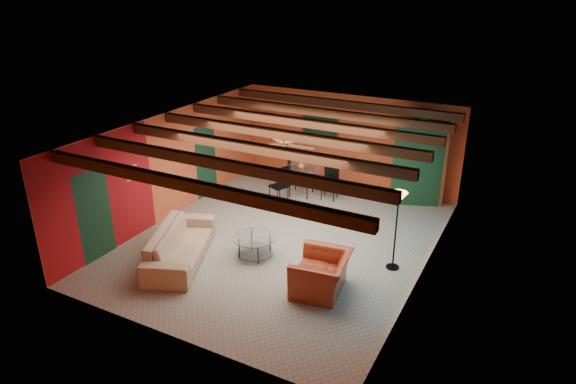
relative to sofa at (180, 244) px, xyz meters
The scene contains 11 objects.
room 3.21m from the sofa, 51.23° to the left, with size 6.52×8.01×2.71m.
sofa is the anchor object (origin of this frame).
armchair 3.24m from the sofa, ahead, with size 1.18×1.03×0.77m, color maroon.
coffee_table 1.62m from the sofa, 32.17° to the left, with size 0.98×0.98×0.50m, color silver, non-canonical shape.
dining_table 4.54m from the sofa, 80.72° to the left, with size 2.11×2.11×1.10m, color silver, non-canonical shape.
armoire 6.75m from the sofa, 55.78° to the left, with size 1.26×0.62×2.21m, color brown.
floor_lamp 4.63m from the sofa, 23.29° to the left, with size 0.35×0.35×1.76m, color black, non-canonical shape.
ceiling_fan 3.14m from the sofa, 49.60° to the left, with size 1.50×1.50×0.44m, color #472614, non-canonical shape.
painting 5.99m from the sofa, 83.37° to the left, with size 1.05×0.03×0.65m, color black.
potted_plant 7.03m from the sofa, 55.78° to the left, with size 0.46×0.40×0.51m, color #26661E.
vase 4.61m from the sofa, 80.72° to the left, with size 0.19×0.19×0.20m, color orange.
Camera 1 is at (5.01, -9.34, 5.71)m, focal length 31.55 mm.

